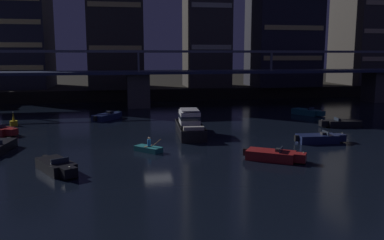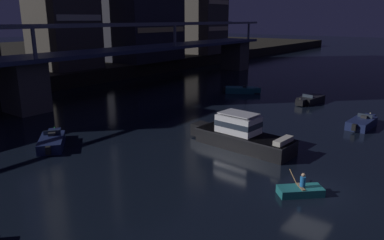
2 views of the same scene
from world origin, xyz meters
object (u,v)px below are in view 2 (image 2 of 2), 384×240
(speedboat_near_center, at_px, (362,123))
(speedboat_mid_left, at_px, (52,142))
(cabin_cruiser_near_left, at_px, (241,135))
(speedboat_near_right, at_px, (241,90))
(dinghy_with_paddler, at_px, (300,190))
(river_bridge, at_px, (23,71))
(speedboat_far_center, at_px, (310,100))

(speedboat_near_center, xyz_separation_m, speedboat_mid_left, (-21.19, 18.53, 0.00))
(speedboat_near_center, bearing_deg, cabin_cruiser_near_left, 152.26)
(speedboat_near_right, bearing_deg, dinghy_with_paddler, -143.39)
(river_bridge, xyz_separation_m, speedboat_near_right, (23.73, -13.53, -4.11))
(river_bridge, bearing_deg, speedboat_mid_left, -111.33)
(speedboat_far_center, relative_size, dinghy_with_paddler, 1.99)
(speedboat_near_center, relative_size, dinghy_with_paddler, 1.98)
(speedboat_far_center, xyz_separation_m, dinghy_with_paddler, (-24.11, -8.37, -0.14))
(river_bridge, bearing_deg, speedboat_near_right, -29.69)
(river_bridge, distance_m, speedboat_near_right, 27.63)
(cabin_cruiser_near_left, xyz_separation_m, speedboat_mid_left, (-9.16, 12.20, -0.64))
(dinghy_with_paddler, bearing_deg, river_bridge, 88.51)
(speedboat_near_center, xyz_separation_m, speedboat_near_right, (7.45, 17.56, 0.00))
(speedboat_mid_left, bearing_deg, river_bridge, 68.67)
(cabin_cruiser_near_left, relative_size, speedboat_far_center, 1.77)
(cabin_cruiser_near_left, distance_m, dinghy_with_paddler, 8.70)
(speedboat_mid_left, distance_m, speedboat_far_center, 30.20)
(dinghy_with_paddler, bearing_deg, speedboat_mid_left, 101.98)
(river_bridge, height_order, speedboat_far_center, river_bridge)
(river_bridge, xyz_separation_m, cabin_cruiser_near_left, (4.25, -24.77, -3.47))
(speedboat_near_center, bearing_deg, speedboat_near_right, 67.01)
(speedboat_near_right, height_order, speedboat_mid_left, same)
(speedboat_mid_left, bearing_deg, cabin_cruiser_near_left, -53.10)
(cabin_cruiser_near_left, bearing_deg, speedboat_near_right, 29.98)
(river_bridge, xyz_separation_m, speedboat_mid_left, (-4.91, -12.57, -4.11))
(cabin_cruiser_near_left, bearing_deg, speedboat_far_center, 4.08)
(cabin_cruiser_near_left, height_order, speedboat_near_right, cabin_cruiser_near_left)
(speedboat_near_right, bearing_deg, speedboat_near_center, -112.99)
(speedboat_near_right, relative_size, speedboat_far_center, 0.93)
(speedboat_mid_left, relative_size, speedboat_far_center, 0.89)
(speedboat_near_right, relative_size, dinghy_with_paddler, 1.84)
(cabin_cruiser_near_left, xyz_separation_m, speedboat_near_center, (12.03, -6.33, -0.64))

